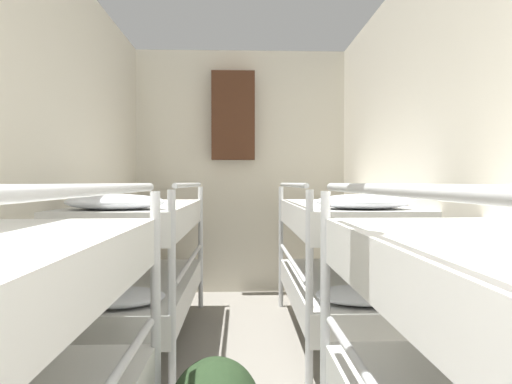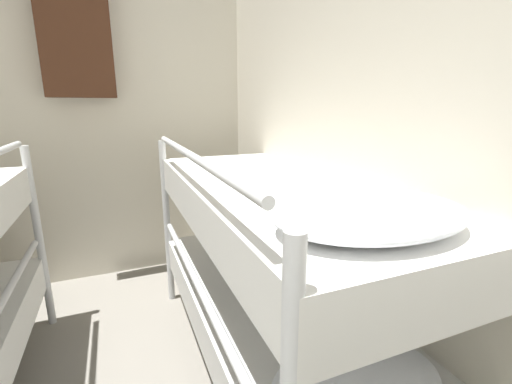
# 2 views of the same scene
# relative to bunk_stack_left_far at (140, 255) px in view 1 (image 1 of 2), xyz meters

# --- Properties ---
(wall_left) EXTENTS (0.06, 5.26, 2.54)m
(wall_left) POSITION_rel_bunk_stack_left_far_xyz_m (-0.39, -1.06, 0.63)
(wall_left) COLOR beige
(wall_left) RESTS_ON ground_plane
(wall_right) EXTENTS (0.06, 5.26, 2.54)m
(wall_right) POSITION_rel_bunk_stack_left_far_xyz_m (1.85, -1.06, 0.63)
(wall_right) COLOR beige
(wall_right) RESTS_ON ground_plane
(wall_back) EXTENTS (2.30, 0.06, 2.54)m
(wall_back) POSITION_rel_bunk_stack_left_far_xyz_m (0.73, 1.54, 0.63)
(wall_back) COLOR beige
(wall_back) RESTS_ON ground_plane
(bunk_stack_left_far) EXTENTS (0.74, 1.80, 1.15)m
(bunk_stack_left_far) POSITION_rel_bunk_stack_left_far_xyz_m (0.00, 0.00, 0.00)
(bunk_stack_left_far) COLOR silver
(bunk_stack_left_far) RESTS_ON ground_plane
(bunk_stack_right_far) EXTENTS (0.74, 1.80, 1.15)m
(bunk_stack_right_far) POSITION_rel_bunk_stack_left_far_xyz_m (1.45, 0.00, 0.00)
(bunk_stack_right_far) COLOR silver
(bunk_stack_right_far) RESTS_ON ground_plane
(hanging_coat) EXTENTS (0.44, 0.12, 0.90)m
(hanging_coat) POSITION_rel_bunk_stack_left_far_xyz_m (0.65, 1.39, 1.20)
(hanging_coat) COLOR #472819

